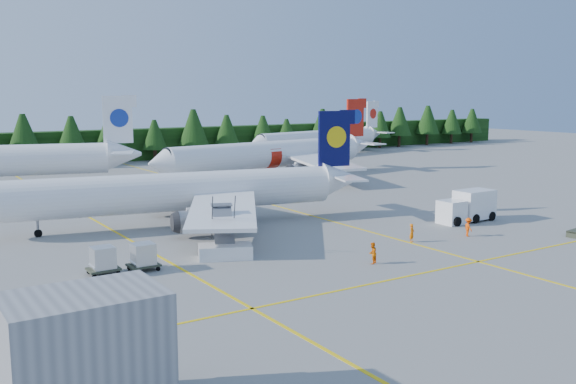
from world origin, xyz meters
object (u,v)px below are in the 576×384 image
airliner_red (265,155)px  service_truck (466,206)px  airstairs (225,247)px  airliner_navy (165,193)px

airliner_red → service_truck: (0.29, -38.98, -2.03)m
airstairs → service_truck: size_ratio=0.98×
airliner_navy → airliner_red: (26.23, 25.14, 0.27)m
airliner_navy → airliner_red: airliner_red is taller
airliner_navy → airliner_red: size_ratio=0.92×
service_truck → airliner_navy: bearing=151.7°
airliner_navy → airliner_red: bearing=54.7°
airliner_red → airliner_navy: bearing=-143.7°
airstairs → service_truck: 27.04m
airliner_navy → service_truck: size_ratio=5.80×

